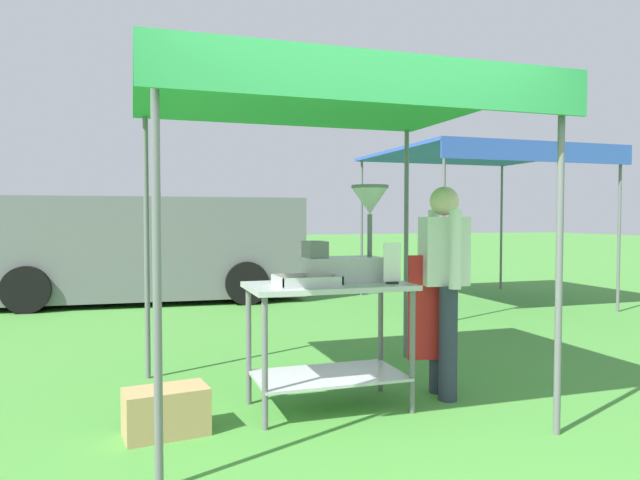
# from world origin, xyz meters

# --- Properties ---
(ground_plane) EXTENTS (70.00, 70.00, 0.00)m
(ground_plane) POSITION_xyz_m (0.00, 6.00, 0.00)
(ground_plane) COLOR #478E38
(stall_canopy) EXTENTS (2.64, 2.34, 2.27)m
(stall_canopy) POSITION_xyz_m (0.11, 1.20, 2.19)
(stall_canopy) COLOR slate
(stall_canopy) RESTS_ON ground
(donut_cart) EXTENTS (1.16, 0.65, 0.90)m
(donut_cart) POSITION_xyz_m (0.11, 1.11, 0.65)
(donut_cart) COLOR #B7B7BC
(donut_cart) RESTS_ON ground
(donut_tray) EXTENTS (0.43, 0.33, 0.07)m
(donut_tray) POSITION_xyz_m (-0.08, 1.04, 0.93)
(donut_tray) COLOR #B7B7BC
(donut_tray) RESTS_ON donut_cart
(donut_fryer) EXTENTS (0.64, 0.28, 0.71)m
(donut_fryer) POSITION_xyz_m (0.30, 1.20, 1.17)
(donut_fryer) COLOR #B7B7BC
(donut_fryer) RESTS_ON donut_cart
(menu_sign) EXTENTS (0.13, 0.05, 0.29)m
(menu_sign) POSITION_xyz_m (0.53, 0.95, 1.03)
(menu_sign) COLOR black
(menu_sign) RESTS_ON donut_cart
(vendor) EXTENTS (0.46, 0.54, 1.61)m
(vendor) POSITION_xyz_m (1.03, 1.10, 0.90)
(vendor) COLOR #2D3347
(vendor) RESTS_ON ground
(supply_crate) EXTENTS (0.55, 0.36, 0.30)m
(supply_crate) POSITION_xyz_m (-1.04, 0.94, 0.15)
(supply_crate) COLOR tan
(supply_crate) RESTS_ON ground
(van_grey) EXTENTS (5.20, 2.30, 1.69)m
(van_grey) POSITION_xyz_m (-1.07, 7.23, 0.88)
(van_grey) COLOR slate
(van_grey) RESTS_ON ground
(neighbour_tent) EXTENTS (3.08, 3.02, 2.41)m
(neighbour_tent) POSITION_xyz_m (4.05, 5.19, 2.33)
(neighbour_tent) COLOR slate
(neighbour_tent) RESTS_ON ground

